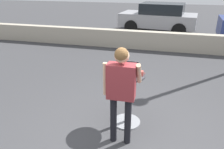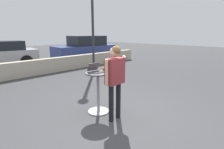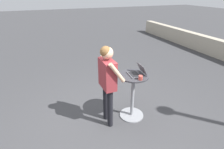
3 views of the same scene
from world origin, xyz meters
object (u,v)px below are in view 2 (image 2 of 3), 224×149
at_px(parked_car_further_down, 0,54).
at_px(cafe_table, 98,90).
at_px(street_lamp, 92,11).
at_px(laptop, 96,70).
at_px(standing_person, 115,74).
at_px(parked_car_near_street, 85,48).
at_px(coffee_mug, 104,69).

bearing_deg(parked_car_further_down, cafe_table, -90.45).
relative_size(cafe_table, street_lamp, 0.22).
height_order(laptop, parked_car_further_down, parked_car_further_down).
relative_size(standing_person, parked_car_near_street, 0.37).
bearing_deg(parked_car_near_street, coffee_mug, -124.48).
relative_size(coffee_mug, parked_car_further_down, 0.03).
relative_size(cafe_table, parked_car_further_down, 0.25).
relative_size(standing_person, parked_car_further_down, 0.41).
bearing_deg(parked_car_further_down, laptop, -90.43).
height_order(parked_car_near_street, parked_car_further_down, parked_car_near_street).
distance_m(cafe_table, standing_person, 0.75).
bearing_deg(parked_car_near_street, cafe_table, -125.67).
xyz_separation_m(laptop, parked_car_further_down, (0.06, 8.34, -0.29)).
relative_size(parked_car_near_street, street_lamp, 0.97).
bearing_deg(laptop, street_lamp, 50.53).
relative_size(standing_person, street_lamp, 0.36).
xyz_separation_m(standing_person, parked_car_near_street, (4.99, 7.51, -0.21)).
xyz_separation_m(laptop, coffee_mug, (0.22, -0.05, -0.01)).
distance_m(parked_car_further_down, street_lamp, 5.96).
bearing_deg(parked_car_near_street, laptop, -125.92).
xyz_separation_m(parked_car_near_street, street_lamp, (-2.00, -3.26, 2.09)).
bearing_deg(laptop, coffee_mug, -12.71).
relative_size(coffee_mug, parked_car_near_street, 0.02).
relative_size(coffee_mug, street_lamp, 0.02).
distance_m(laptop, street_lamp, 5.06).
xyz_separation_m(cafe_table, standing_person, (-0.00, -0.56, 0.51)).
distance_m(coffee_mug, street_lamp, 4.97).
distance_m(standing_person, parked_car_near_street, 9.02).
bearing_deg(parked_car_near_street, standing_person, -123.62).
distance_m(coffee_mug, parked_car_further_down, 8.40).
distance_m(cafe_table, parked_car_further_down, 8.41).
xyz_separation_m(standing_person, street_lamp, (2.99, 4.25, 1.88)).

